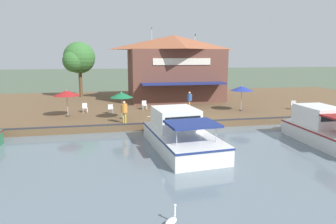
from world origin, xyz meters
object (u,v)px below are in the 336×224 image
at_px(patio_umbrella_back_row, 242,88).
at_px(patio_umbrella_near_quay_edge, 67,93).
at_px(patio_umbrella_mid_patio_right, 121,95).
at_px(person_at_quay_edge, 189,98).
at_px(motorboat_second_along, 321,129).
at_px(motorboat_distant_upstream, 177,133).
at_px(cafe_chair_mid_patio, 294,104).
at_px(waterfront_restaurant, 174,67).
at_px(cafe_chair_under_first_umbrella, 85,107).
at_px(cafe_chair_facing_river, 144,104).
at_px(person_near_entrance, 124,109).
at_px(tree_behind_restaurant, 172,58).
at_px(swan, 171,221).
at_px(cafe_chair_beside_entrance, 111,109).
at_px(tree_upstream_bank, 78,59).

distance_m(patio_umbrella_back_row, patio_umbrella_near_quay_edge, 16.00).
bearing_deg(patio_umbrella_mid_patio_right, person_at_quay_edge, 115.24).
distance_m(motorboat_second_along, motorboat_distant_upstream, 9.79).
bearing_deg(cafe_chair_mid_patio, waterfront_restaurant, -133.53).
bearing_deg(person_at_quay_edge, cafe_chair_under_first_umbrella, -92.07).
xyz_separation_m(cafe_chair_facing_river, person_near_entrance, (5.76, -2.23, 0.63)).
bearing_deg(patio_umbrella_mid_patio_right, cafe_chair_under_first_umbrella, -137.12).
relative_size(motorboat_distant_upstream, tree_behind_restaurant, 1.21).
distance_m(person_at_quay_edge, motorboat_distant_upstream, 10.35).
bearing_deg(patio_umbrella_back_row, tree_behind_restaurant, -157.64).
relative_size(patio_umbrella_back_row, cafe_chair_facing_river, 2.82).
xyz_separation_m(patio_umbrella_mid_patio_right, patio_umbrella_near_quay_edge, (-1.87, -4.59, 0.04)).
relative_size(person_at_quay_edge, swan, 2.51).
bearing_deg(cafe_chair_facing_river, person_near_entrance, -21.18).
bearing_deg(motorboat_distant_upstream, motorboat_second_along, 83.97).
height_order(patio_umbrella_mid_patio_right, swan, patio_umbrella_mid_patio_right).
height_order(cafe_chair_beside_entrance, swan, cafe_chair_beside_entrance).
bearing_deg(patio_umbrella_back_row, cafe_chair_facing_river, -104.90).
bearing_deg(swan, waterfront_restaurant, 167.79).
xyz_separation_m(waterfront_restaurant, swan, (26.41, -5.71, -4.22)).
bearing_deg(patio_umbrella_near_quay_edge, person_at_quay_edge, 96.49).
height_order(waterfront_restaurant, person_near_entrance, waterfront_restaurant).
bearing_deg(cafe_chair_beside_entrance, tree_upstream_bank, -162.78).
distance_m(cafe_chair_facing_river, motorboat_second_along, 15.73).
height_order(patio_umbrella_near_quay_edge, motorboat_second_along, patio_umbrella_near_quay_edge).
distance_m(patio_umbrella_back_row, tree_upstream_bank, 20.86).
bearing_deg(cafe_chair_beside_entrance, cafe_chair_facing_river, 117.43).
bearing_deg(person_at_quay_edge, waterfront_restaurant, 179.83).
bearing_deg(tree_behind_restaurant, motorboat_distant_upstream, -10.67).
distance_m(motorboat_distant_upstream, tree_behind_restaurant, 20.00).
relative_size(patio_umbrella_back_row, patio_umbrella_near_quay_edge, 1.04).
xyz_separation_m(patio_umbrella_mid_patio_right, tree_upstream_bank, (-14.52, -4.70, 2.81)).
relative_size(patio_umbrella_mid_patio_right, patio_umbrella_near_quay_edge, 0.98).
bearing_deg(cafe_chair_facing_river, tree_behind_restaurant, 152.23).
bearing_deg(person_at_quay_edge, tree_upstream_bank, -134.91).
relative_size(cafe_chair_facing_river, person_at_quay_edge, 0.49).
distance_m(person_near_entrance, tree_upstream_bank, 17.42).
relative_size(cafe_chair_under_first_umbrella, cafe_chair_mid_patio, 1.00).
bearing_deg(motorboat_distant_upstream, cafe_chair_mid_patio, 119.91).
distance_m(cafe_chair_facing_river, tree_behind_restaurant, 10.68).
distance_m(cafe_chair_mid_patio, person_near_entrance, 16.93).
bearing_deg(motorboat_second_along, person_at_quay_edge, -149.60).
relative_size(cafe_chair_under_first_umbrella, person_at_quay_edge, 0.49).
bearing_deg(patio_umbrella_back_row, cafe_chair_under_first_umbrella, -97.63).
bearing_deg(waterfront_restaurant, tree_upstream_bank, -108.28).
distance_m(patio_umbrella_mid_patio_right, person_near_entrance, 2.01).
height_order(patio_umbrella_back_row, swan, patio_umbrella_back_row).
relative_size(waterfront_restaurant, motorboat_second_along, 1.35).
bearing_deg(cafe_chair_beside_entrance, person_near_entrance, 14.21).
xyz_separation_m(motorboat_second_along, swan, (8.06, -12.01, -0.69)).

